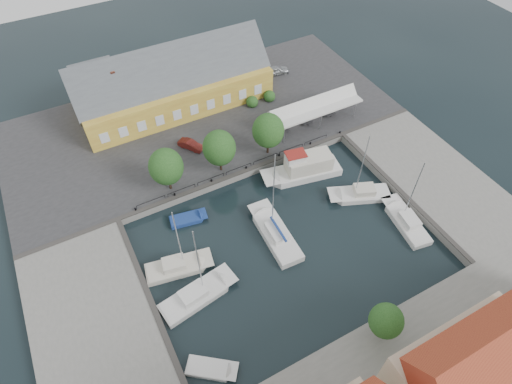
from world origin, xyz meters
TOP-DOWN VIEW (x-y plane):
  - ground at (0.00, 0.00)m, footprint 140.00×140.00m
  - north_quay at (0.00, 23.00)m, footprint 56.00×26.00m
  - west_quay at (-22.00, -2.00)m, footprint 12.00×24.00m
  - east_quay at (22.00, -2.00)m, footprint 12.00×24.00m
  - quay_edge_fittings at (0.02, 4.75)m, footprint 56.00×24.72m
  - warehouse at (-2.60, 28.36)m, footprint 28.56×14.00m
  - tent_canopy at (14.00, 14.50)m, footprint 14.00×4.00m
  - quay_trees at (-2.00, 12.00)m, footprint 18.20×4.20m
  - car_silver at (15.52, 27.87)m, footprint 4.33×2.24m
  - car_red at (-3.87, 17.76)m, footprint 3.09×3.67m
  - center_sailboat at (-0.65, -0.07)m, footprint 3.25×9.67m
  - trawler at (7.69, 6.90)m, footprint 11.01×5.10m
  - east_boat_b at (11.98, 0.27)m, footprint 8.18×5.38m
  - east_boat_c at (14.10, -5.85)m, footprint 3.63×8.15m
  - west_boat_b at (-12.37, 1.20)m, footprint 7.74×3.84m
  - west_boat_c at (-11.85, -3.00)m, footprint 8.89×4.09m
  - launch_sw at (-13.60, -10.51)m, footprint 4.96×4.37m
  - launch_nw at (-8.81, 7.06)m, footprint 4.73×2.53m

SIDE VIEW (x-z plane):
  - ground at x=0.00m, z-range 0.00..0.00m
  - launch_nw at x=-8.81m, z-range -0.35..0.53m
  - launch_sw at x=-13.60m, z-range -0.40..0.58m
  - east_boat_c at x=14.10m, z-range -4.83..5.35m
  - west_boat_b at x=-12.37m, z-range -4.89..5.42m
  - west_boat_c at x=-11.85m, z-range -5.53..6.05m
  - east_boat_b at x=11.98m, z-range -5.15..5.68m
  - center_sailboat at x=-0.65m, z-range -6.13..6.86m
  - north_quay at x=0.00m, z-range 0.00..1.00m
  - west_quay at x=-22.00m, z-range 0.00..1.00m
  - east_quay at x=22.00m, z-range 0.00..1.00m
  - trawler at x=7.69m, z-range -1.48..3.52m
  - quay_edge_fittings at x=0.02m, z-range 0.86..1.26m
  - car_red at x=-3.87m, z-range 1.00..2.19m
  - car_silver at x=15.52m, z-range 1.00..2.41m
  - tent_canopy at x=14.00m, z-range 2.27..5.10m
  - warehouse at x=-2.60m, z-range -0.35..9.20m
  - quay_trees at x=-2.00m, z-range 1.73..8.03m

